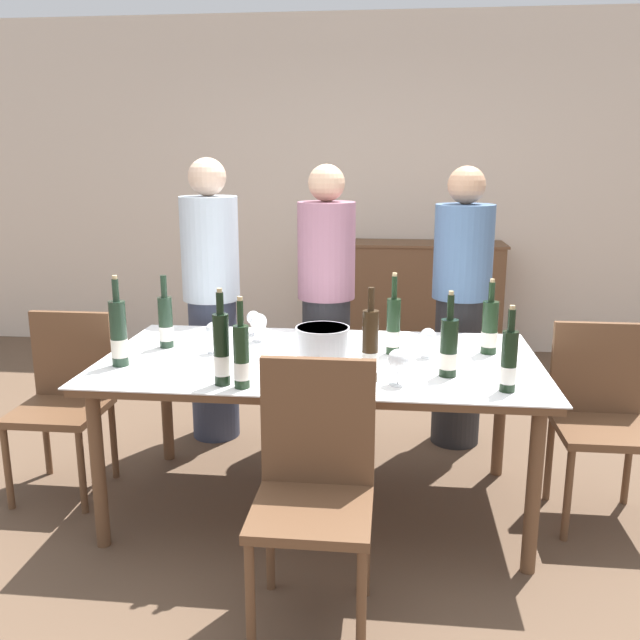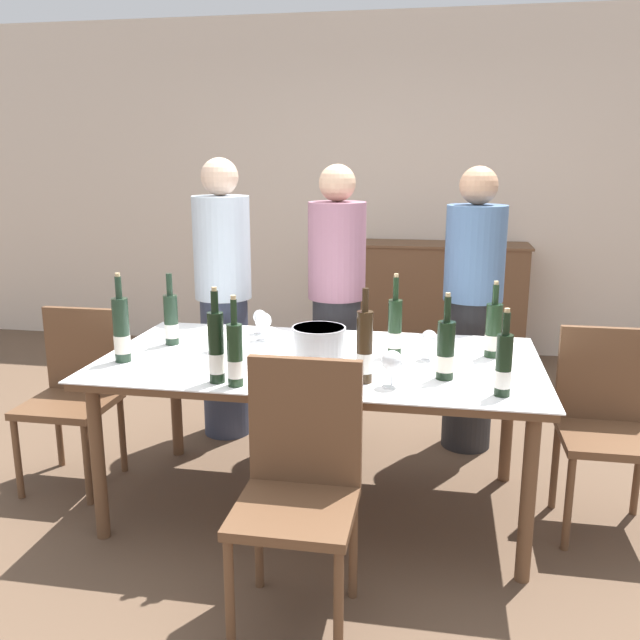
{
  "view_description": "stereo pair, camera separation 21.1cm",
  "coord_description": "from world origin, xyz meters",
  "px_view_note": "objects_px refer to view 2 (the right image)",
  "views": [
    {
      "loc": [
        0.32,
        -2.97,
        1.64
      ],
      "look_at": [
        0.0,
        0.0,
        0.93
      ],
      "focal_mm": 38.0,
      "sensor_mm": 36.0,
      "label": 1
    },
    {
      "loc": [
        0.53,
        -2.94,
        1.64
      ],
      "look_at": [
        0.0,
        0.0,
        0.93
      ],
      "focal_mm": 38.0,
      "sensor_mm": 36.0,
      "label": 2
    }
  ],
  "objects_px": {
    "wine_glass_5": "(216,329)",
    "person_guest_left": "(337,306)",
    "chair_left_end": "(76,385)",
    "person_guest_right": "(472,312)",
    "wine_bottle_3": "(121,331)",
    "wine_glass_1": "(392,362)",
    "ice_bucket": "(319,349)",
    "chair_right_end": "(607,416)",
    "wine_glass_0": "(429,339)",
    "wine_bottle_8": "(171,320)",
    "wine_bottle_2": "(365,349)",
    "wine_bottle_7": "(493,331)",
    "wine_bottle_5": "(504,366)",
    "chair_near_front": "(300,475)",
    "wine_glass_4": "(260,318)",
    "person_host": "(224,300)",
    "dining_table": "(320,370)",
    "wine_bottle_0": "(395,328)",
    "wine_bottle_4": "(216,349)",
    "wine_glass_2": "(329,338)",
    "wine_bottle_1": "(446,351)",
    "wine_glass_3": "(263,322)",
    "wine_bottle_6": "(235,356)",
    "sideboard_cabinet": "(438,302)"
  },
  "relations": [
    {
      "from": "wine_bottle_8",
      "to": "chair_right_end",
      "type": "relative_size",
      "value": 0.39
    },
    {
      "from": "wine_glass_3",
      "to": "wine_bottle_1",
      "type": "bearing_deg",
      "value": -27.16
    },
    {
      "from": "wine_bottle_4",
      "to": "wine_glass_3",
      "type": "distance_m",
      "value": 0.68
    },
    {
      "from": "sideboard_cabinet",
      "to": "chair_left_end",
      "type": "xyz_separation_m",
      "value": [
        -1.81,
        -2.55,
        0.02
      ]
    },
    {
      "from": "wine_bottle_1",
      "to": "wine_bottle_8",
      "type": "bearing_deg",
      "value": 166.88
    },
    {
      "from": "wine_bottle_0",
      "to": "person_guest_left",
      "type": "bearing_deg",
      "value": 117.55
    },
    {
      "from": "wine_bottle_0",
      "to": "wine_glass_0",
      "type": "bearing_deg",
      "value": -15.72
    },
    {
      "from": "person_guest_left",
      "to": "wine_bottle_6",
      "type": "bearing_deg",
      "value": -99.22
    },
    {
      "from": "wine_bottle_0",
      "to": "person_host",
      "type": "xyz_separation_m",
      "value": [
        -1.05,
        0.69,
        -0.05
      ]
    },
    {
      "from": "wine_bottle_4",
      "to": "wine_bottle_8",
      "type": "distance_m",
      "value": 0.66
    },
    {
      "from": "wine_bottle_6",
      "to": "wine_bottle_7",
      "type": "height_order",
      "value": "wine_bottle_6"
    },
    {
      "from": "ice_bucket",
      "to": "chair_left_end",
      "type": "height_order",
      "value": "ice_bucket"
    },
    {
      "from": "chair_right_end",
      "to": "person_host",
      "type": "height_order",
      "value": "person_host"
    },
    {
      "from": "ice_bucket",
      "to": "chair_right_end",
      "type": "relative_size",
      "value": 0.25
    },
    {
      "from": "chair_left_end",
      "to": "person_guest_right",
      "type": "distance_m",
      "value": 2.17
    },
    {
      "from": "person_host",
      "to": "chair_left_end",
      "type": "bearing_deg",
      "value": -128.55
    },
    {
      "from": "wine_bottle_1",
      "to": "wine_bottle_7",
      "type": "height_order",
      "value": "wine_bottle_1"
    },
    {
      "from": "chair_left_end",
      "to": "person_guest_right",
      "type": "bearing_deg",
      "value": 21.05
    },
    {
      "from": "wine_bottle_1",
      "to": "wine_bottle_5",
      "type": "distance_m",
      "value": 0.28
    },
    {
      "from": "wine_glass_0",
      "to": "person_host",
      "type": "distance_m",
      "value": 1.42
    },
    {
      "from": "dining_table",
      "to": "wine_glass_0",
      "type": "xyz_separation_m",
      "value": [
        0.49,
        0.06,
        0.16
      ]
    },
    {
      "from": "wine_bottle_5",
      "to": "chair_left_end",
      "type": "distance_m",
      "value": 2.16
    },
    {
      "from": "wine_bottle_4",
      "to": "wine_glass_2",
      "type": "distance_m",
      "value": 0.61
    },
    {
      "from": "wine_bottle_3",
      "to": "wine_bottle_5",
      "type": "distance_m",
      "value": 1.66
    },
    {
      "from": "wine_glass_5",
      "to": "person_guest_left",
      "type": "relative_size",
      "value": 0.09
    },
    {
      "from": "person_host",
      "to": "person_guest_left",
      "type": "relative_size",
      "value": 1.02
    },
    {
      "from": "chair_near_front",
      "to": "person_guest_left",
      "type": "relative_size",
      "value": 0.59
    },
    {
      "from": "wine_glass_2",
      "to": "person_guest_left",
      "type": "distance_m",
      "value": 0.81
    },
    {
      "from": "wine_bottle_6",
      "to": "wine_glass_2",
      "type": "distance_m",
      "value": 0.58
    },
    {
      "from": "wine_bottle_0",
      "to": "wine_bottle_4",
      "type": "bearing_deg",
      "value": -142.7
    },
    {
      "from": "wine_bottle_2",
      "to": "wine_glass_1",
      "type": "xyz_separation_m",
      "value": [
        0.12,
        -0.04,
        -0.04
      ]
    },
    {
      "from": "wine_glass_1",
      "to": "wine_bottle_6",
      "type": "bearing_deg",
      "value": -170.95
    },
    {
      "from": "wine_glass_0",
      "to": "chair_left_end",
      "type": "height_order",
      "value": "chair_left_end"
    },
    {
      "from": "chair_near_front",
      "to": "wine_bottle_3",
      "type": "bearing_deg",
      "value": 149.28
    },
    {
      "from": "dining_table",
      "to": "ice_bucket",
      "type": "bearing_deg",
      "value": -81.07
    },
    {
      "from": "wine_bottle_0",
      "to": "wine_glass_1",
      "type": "relative_size",
      "value": 2.55
    },
    {
      "from": "wine_bottle_2",
      "to": "chair_left_end",
      "type": "height_order",
      "value": "wine_bottle_2"
    },
    {
      "from": "wine_bottle_3",
      "to": "wine_glass_1",
      "type": "bearing_deg",
      "value": -6.29
    },
    {
      "from": "ice_bucket",
      "to": "wine_glass_5",
      "type": "bearing_deg",
      "value": 155.07
    },
    {
      "from": "wine_bottle_6",
      "to": "wine_glass_2",
      "type": "bearing_deg",
      "value": 58.46
    },
    {
      "from": "wine_glass_0",
      "to": "chair_near_front",
      "type": "height_order",
      "value": "chair_near_front"
    },
    {
      "from": "ice_bucket",
      "to": "wine_bottle_0",
      "type": "relative_size",
      "value": 0.6
    },
    {
      "from": "wine_glass_1",
      "to": "chair_left_end",
      "type": "distance_m",
      "value": 1.73
    },
    {
      "from": "dining_table",
      "to": "wine_bottle_7",
      "type": "bearing_deg",
      "value": 11.97
    },
    {
      "from": "wine_bottle_2",
      "to": "wine_bottle_7",
      "type": "bearing_deg",
      "value": 41.02
    },
    {
      "from": "wine_bottle_2",
      "to": "wine_bottle_8",
      "type": "distance_m",
      "value": 1.08
    },
    {
      "from": "wine_glass_1",
      "to": "wine_glass_4",
      "type": "xyz_separation_m",
      "value": [
        -0.74,
        0.73,
        -0.02
      ]
    },
    {
      "from": "wine_bottle_5",
      "to": "dining_table",
      "type": "bearing_deg",
      "value": 154.59
    },
    {
      "from": "wine_bottle_2",
      "to": "chair_left_end",
      "type": "bearing_deg",
      "value": 165.66
    },
    {
      "from": "wine_glass_4",
      "to": "person_guest_left",
      "type": "bearing_deg",
      "value": 54.5
    }
  ]
}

